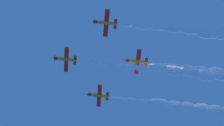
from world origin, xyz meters
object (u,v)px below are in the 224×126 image
(airplane_lead, at_px, (65,59))
(airplane_left_wingman, at_px, (105,23))
(airplane_right_wingman, at_px, (98,95))
(airplane_slot_tail, at_px, (136,61))

(airplane_lead, bearing_deg, airplane_left_wingman, -71.41)
(airplane_left_wingman, distance_m, airplane_right_wingman, 25.30)
(airplane_slot_tail, bearing_deg, airplane_left_wingman, -156.84)
(airplane_lead, bearing_deg, airplane_right_wingman, 23.46)
(airplane_lead, distance_m, airplane_slot_tail, 23.01)
(airplane_right_wingman, bearing_deg, airplane_left_wingman, -112.92)
(airplane_slot_tail, bearing_deg, airplane_right_wingman, 107.12)
(airplane_slot_tail, bearing_deg, airplane_lead, 153.77)
(airplane_right_wingman, distance_m, airplane_slot_tail, 17.66)
(airplane_lead, distance_m, airplane_right_wingman, 16.83)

